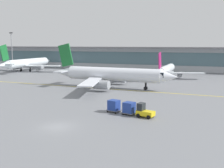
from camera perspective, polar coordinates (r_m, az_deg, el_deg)
name	(u,v)px	position (r m, az deg, el deg)	size (l,w,h in m)	color
ground_plane	(57,127)	(36.55, -11.53, -8.91)	(400.00, 400.00, 0.00)	slate
taxiway_centreline_stripe	(110,89)	(64.86, -0.37, -1.08)	(110.00, 0.36, 0.01)	yellow
terminal_concourse	(164,58)	(112.77, 10.93, 5.39)	(202.75, 11.00, 9.60)	#B2B7BC
gate_airplane_0	(28,63)	(112.95, -17.51, 4.28)	(30.03, 32.18, 10.69)	white
gate_airplane_1	(166,70)	(87.76, 11.42, 2.98)	(24.18, 25.95, 8.61)	white
taxiing_regional_jet	(112,75)	(66.41, -0.10, 2.02)	(33.16, 30.87, 11.00)	silver
baggage_tug	(144,111)	(40.41, 6.87, -5.79)	(2.86, 2.12, 2.10)	yellow
cargo_dolly_lead	(129,108)	(41.59, 3.67, -5.10)	(2.42, 2.05, 1.94)	#595B60
cargo_dolly_trailing	(114,106)	(43.05, 0.40, -4.61)	(2.42, 2.05, 1.94)	#595B60
apron_light_mast_0	(12,48)	(134.99, -20.55, 7.14)	(1.80, 0.36, 16.15)	gray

